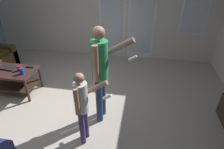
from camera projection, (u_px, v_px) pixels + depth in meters
ground_plane at (71, 112)px, 3.46m from camera, size 6.37×5.40×0.02m
wall_back_with_doors at (105, 11)px, 5.04m from camera, size 6.37×0.09×2.64m
coffee_table at (13, 76)px, 3.83m from camera, size 0.95×0.60×0.52m
person_adult at (101, 68)px, 2.85m from camera, size 0.69×0.44×1.64m
person_child at (82, 103)px, 2.55m from camera, size 0.51×0.32×1.20m
backpack at (1, 149)px, 2.62m from camera, size 0.28×0.22×0.22m
laptop_closed at (9, 68)px, 3.84m from camera, size 0.35×0.24×0.03m
cup_near_edge at (20, 68)px, 3.73m from camera, size 0.09×0.09×0.10m
cup_by_laptop at (22, 71)px, 3.60m from camera, size 0.08×0.08×0.13m
tv_remote_black at (30, 67)px, 3.86m from camera, size 0.17×0.06×0.02m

